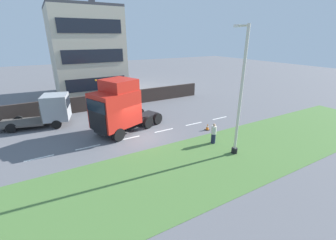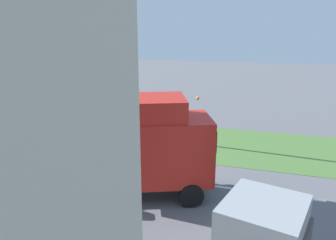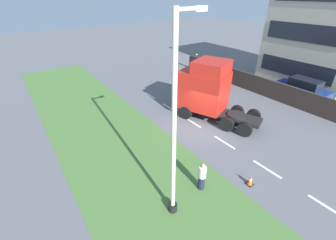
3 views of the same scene
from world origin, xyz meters
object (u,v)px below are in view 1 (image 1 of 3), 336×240
traffic_cone_lead (207,127)px  flatbed_truck (51,110)px  lamp_post (240,100)px  lorry_cab (118,107)px  pedestrian (214,134)px  parked_car (118,94)px

traffic_cone_lead → flatbed_truck: bearing=55.5°
flatbed_truck → lamp_post: size_ratio=0.75×
lorry_cab → lamp_post: size_ratio=0.79×
lamp_post → pedestrian: (1.92, 0.25, -3.04)m
parked_car → flatbed_truck: bearing=122.1°
lamp_post → pedestrian: size_ratio=5.23×
lorry_cab → parked_car: bearing=-39.1°
lorry_cab → pedestrian: bearing=-156.2°
lorry_cab → pedestrian: 7.94m
lorry_cab → flatbed_truck: 6.77m
flatbed_truck → pedestrian: 14.55m
lorry_cab → traffic_cone_lead: lorry_cab is taller
flatbed_truck → lorry_cab: bearing=59.3°
lorry_cab → lamp_post: lamp_post is taller
flatbed_truck → parked_car: bearing=135.1°
parked_car → pedestrian: (-14.74, -2.71, -0.23)m
flatbed_truck → parked_car: size_ratio=1.38×
pedestrian → lorry_cab: bearing=45.7°
flatbed_truck → traffic_cone_lead: flatbed_truck is taller
parked_car → traffic_cone_lead: size_ratio=7.89×
flatbed_truck → lamp_post: lamp_post is taller
lorry_cab → traffic_cone_lead: bearing=-137.0°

